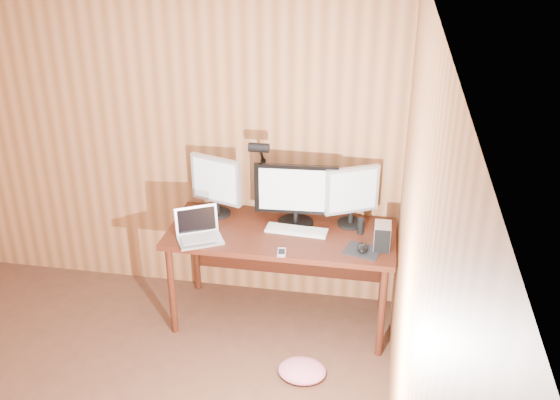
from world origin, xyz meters
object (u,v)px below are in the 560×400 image
(laptop, at_px, (199,231))
(hard_drive, at_px, (382,236))
(monitor_center, at_px, (296,194))
(keyboard, at_px, (297,230))
(desk, at_px, (283,241))
(speaker, at_px, (361,226))
(monitor_left, at_px, (216,184))
(monitor_right, at_px, (352,194))
(desk_lamp, at_px, (261,166))
(mouse, at_px, (363,248))
(phone, at_px, (282,252))

(laptop, xyz_separation_m, hard_drive, (1.25, 0.09, 0.03))
(monitor_center, relative_size, keyboard, 1.33)
(desk, height_order, speaker, speaker)
(monitor_left, relative_size, monitor_right, 1.02)
(monitor_center, bearing_deg, laptop, -156.38)
(monitor_right, xyz_separation_m, desk_lamp, (-0.66, 0.04, 0.15))
(mouse, bearing_deg, hard_drive, 40.83)
(mouse, bearing_deg, monitor_left, 173.21)
(monitor_right, xyz_separation_m, laptop, (-1.02, -0.38, -0.19))
(monitor_right, relative_size, phone, 3.92)
(monitor_right, bearing_deg, desk_lamp, 149.44)
(monitor_left, distance_m, mouse, 1.17)
(phone, distance_m, speaker, 0.62)
(monitor_left, height_order, monitor_right, monitor_left)
(laptop, distance_m, speaker, 1.13)
(monitor_left, xyz_separation_m, phone, (0.57, -0.48, -0.24))
(desk_lamp, bearing_deg, keyboard, -49.07)
(desk, bearing_deg, keyboard, -27.58)
(speaker, bearing_deg, desk_lamp, 167.67)
(mouse, bearing_deg, monitor_center, 159.85)
(monitor_right, relative_size, speaker, 3.89)
(monitor_center, xyz_separation_m, laptop, (-0.63, -0.32, -0.19))
(hard_drive, bearing_deg, phone, -164.07)
(monitor_center, relative_size, speaker, 5.16)
(monitor_right, distance_m, mouse, 0.44)
(monitor_right, height_order, hard_drive, monitor_right)
(monitor_center, relative_size, laptop, 1.60)
(desk_lamp, bearing_deg, speaker, -25.49)
(monitor_right, distance_m, laptop, 1.10)
(hard_drive, distance_m, phone, 0.68)
(phone, bearing_deg, desk, 91.97)
(phone, relative_size, speaker, 0.99)
(desk_lamp, bearing_deg, mouse, -40.92)
(monitor_center, bearing_deg, mouse, -34.87)
(laptop, relative_size, speaker, 3.22)
(speaker, bearing_deg, hard_drive, -48.80)
(monitor_left, xyz_separation_m, keyboard, (0.62, -0.16, -0.24))
(monitor_center, xyz_separation_m, monitor_right, (0.39, 0.06, 0.00))
(monitor_center, bearing_deg, keyboard, -81.43)
(desk, distance_m, monitor_left, 0.64)
(desk, height_order, mouse, mouse)
(laptop, bearing_deg, mouse, -27.28)
(speaker, bearing_deg, mouse, -83.15)
(laptop, height_order, speaker, laptop)
(monitor_center, distance_m, phone, 0.49)
(laptop, xyz_separation_m, speaker, (1.10, 0.26, 0.00))
(speaker, bearing_deg, desk, 179.55)
(monitor_right, bearing_deg, monitor_center, 161.73)
(desk, height_order, desk_lamp, desk_lamp)
(phone, height_order, speaker, speaker)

